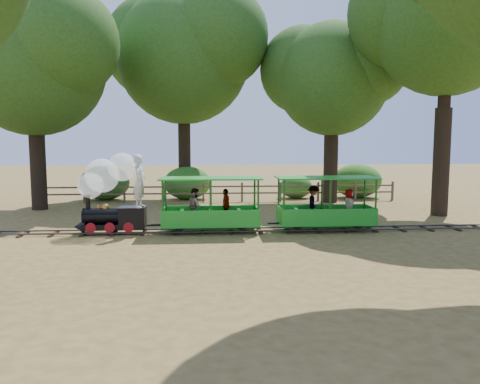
{
  "coord_description": "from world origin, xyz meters",
  "views": [
    {
      "loc": [
        -0.87,
        -15.94,
        3.16
      ],
      "look_at": [
        0.34,
        0.5,
        1.34
      ],
      "focal_mm": 35.0,
      "sensor_mm": 36.0,
      "label": 1
    }
  ],
  "objects": [
    {
      "name": "shrub_west",
      "position": [
        -6.24,
        9.3,
        0.91
      ],
      "size": [
        2.64,
        2.03,
        1.83
      ],
      "primitive_type": "ellipsoid",
      "color": "#2D6B1E",
      "rests_on": "ground"
    },
    {
      "name": "shrub_east",
      "position": [
        7.51,
        9.3,
        0.94
      ],
      "size": [
        2.71,
        2.09,
        1.88
      ],
      "primitive_type": "ellipsoid",
      "color": "#2D6B1E",
      "rests_on": "ground"
    },
    {
      "name": "shrub_mid_w",
      "position": [
        -1.86,
        9.3,
        0.88
      ],
      "size": [
        2.55,
        1.96,
        1.77
      ],
      "primitive_type": "ellipsoid",
      "color": "#2D6B1E",
      "rests_on": "ground"
    },
    {
      "name": "oak_nc",
      "position": [
        -2.04,
        9.59,
        7.88
      ],
      "size": [
        8.76,
        7.7,
        11.02
      ],
      "color": "#2D2116",
      "rests_on": "ground"
    },
    {
      "name": "shrub_mid_e",
      "position": [
        4.08,
        9.3,
        0.63
      ],
      "size": [
        1.81,
        1.4,
        1.26
      ],
      "primitive_type": "ellipsoid",
      "color": "#2D6B1E",
      "rests_on": "ground"
    },
    {
      "name": "locomotive",
      "position": [
        -4.08,
        0.05,
        1.6
      ],
      "size": [
        2.51,
        1.17,
        2.79
      ],
      "color": "black",
      "rests_on": "ground"
    },
    {
      "name": "carriage_front",
      "position": [
        -0.74,
        -0.01,
        0.77
      ],
      "size": [
        3.46,
        1.41,
        1.8
      ],
      "color": "green",
      "rests_on": "track"
    },
    {
      "name": "oak_ne",
      "position": [
        5.47,
        7.58,
        6.49
      ],
      "size": [
        7.07,
        6.22,
        9.04
      ],
      "color": "#2D2116",
      "rests_on": "ground"
    },
    {
      "name": "track",
      "position": [
        0.0,
        0.0,
        0.07
      ],
      "size": [
        22.0,
        1.0,
        0.1
      ],
      "color": "#3F3D3A",
      "rests_on": "ground"
    },
    {
      "name": "oak_e",
      "position": [
        8.97,
        3.08,
        8.27
      ],
      "size": [
        7.54,
        6.64,
        11.0
      ],
      "color": "#2D2116",
      "rests_on": "ground"
    },
    {
      "name": "ground",
      "position": [
        0.0,
        0.0,
        0.0
      ],
      "size": [
        90.0,
        90.0,
        0.0
      ],
      "primitive_type": "plane",
      "color": "#9C7E43",
      "rests_on": "ground"
    },
    {
      "name": "oak_nw",
      "position": [
        -8.53,
        6.09,
        6.87
      ],
      "size": [
        7.98,
        7.02,
        9.74
      ],
      "color": "#2D2116",
      "rests_on": "ground"
    },
    {
      "name": "fence",
      "position": [
        0.0,
        8.0,
        0.58
      ],
      "size": [
        18.1,
        0.1,
        1.0
      ],
      "color": "brown",
      "rests_on": "ground"
    },
    {
      "name": "carriage_rear",
      "position": [
        3.32,
        0.04,
        0.78
      ],
      "size": [
        3.46,
        1.41,
        1.8
      ],
      "color": "green",
      "rests_on": "track"
    }
  ]
}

